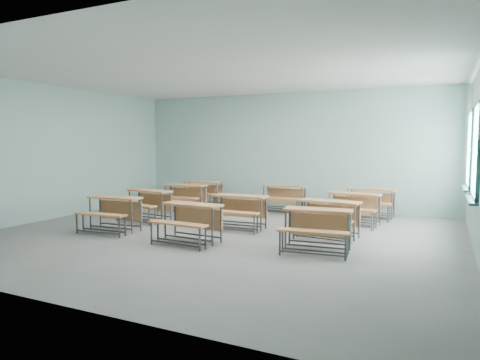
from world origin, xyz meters
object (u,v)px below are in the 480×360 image
Objects in this scene: desk_unit_r1c2 at (328,213)px; desk_unit_r2c2 at (353,204)px; desk_unit_r0c0 at (112,208)px; desk_unit_r1c0 at (147,200)px; desk_unit_r3c0 at (201,190)px; desk_unit_r0c1 at (189,217)px; desk_unit_r1c1 at (239,207)px; desk_unit_r2c0 at (183,194)px; desk_unit_r3c1 at (283,194)px; desk_unit_r0c2 at (317,223)px; desk_unit_r3c2 at (370,198)px.

desk_unit_r1c2 is 1.01× the size of desk_unit_r2c2.
desk_unit_r0c0 and desk_unit_r1c2 have the same top height.
desk_unit_r2c2 is at bearing 26.04° from desk_unit_r1c0.
desk_unit_r1c0 is 4.31m from desk_unit_r1c2.
desk_unit_r2c2 is 1.03× the size of desk_unit_r3c0.
desk_unit_r1c1 is at bearing 82.64° from desk_unit_r0c1.
desk_unit_r0c1 is 2.66m from desk_unit_r1c2.
desk_unit_r1c2 and desk_unit_r2c2 have the same top height.
desk_unit_r2c0 is at bearing 167.85° from desk_unit_r1c2.
desk_unit_r1c0 is 1.07× the size of desk_unit_r3c1.
desk_unit_r3c1 is (-2.01, 1.01, 0.00)m from desk_unit_r2c2.
desk_unit_r2c2 is 1.04× the size of desk_unit_r3c1.
desk_unit_r0c2 is 1.01× the size of desk_unit_r3c2.
desk_unit_r3c1 is (0.10, 2.48, 0.00)m from desk_unit_r1c1.
desk_unit_r0c0 and desk_unit_r2c0 have the same top height.
desk_unit_r1c1 is 2.57m from desk_unit_r2c2.
desk_unit_r3c2 is at bearing 36.74° from desk_unit_r1c0.
desk_unit_r3c0 and desk_unit_r3c2 have the same top height.
desk_unit_r1c1 is 0.97× the size of desk_unit_r1c2.
desk_unit_r0c1 is 0.96× the size of desk_unit_r1c0.
desk_unit_r3c2 is at bearing 44.99° from desk_unit_r1c1.
desk_unit_r2c0 and desk_unit_r3c1 have the same top height.
desk_unit_r1c1 is 0.98× the size of desk_unit_r2c2.
desk_unit_r2c2 is (4.35, 2.83, 0.00)m from desk_unit_r0c0.
desk_unit_r1c2 is 2.61m from desk_unit_r3c2.
desk_unit_r3c0 and desk_unit_r3c1 have the same top height.
desk_unit_r0c2 is 4.08m from desk_unit_r3c1.
desk_unit_r0c2 and desk_unit_r2c0 have the same top height.
desk_unit_r0c1 is 1.01× the size of desk_unit_r3c0.
desk_unit_r1c0 is at bearing -92.62° from desk_unit_r3c0.
desk_unit_r2c2 is at bearing 81.54° from desk_unit_r0c2.
desk_unit_r2c0 is 2.63m from desk_unit_r3c1.
desk_unit_r0c0 and desk_unit_r1c1 have the same top height.
desk_unit_r0c0 is at bearing -76.34° from desk_unit_r1c0.
desk_unit_r0c2 is 1.01× the size of desk_unit_r2c2.
desk_unit_r1c2 is 1.06× the size of desk_unit_r3c1.
desk_unit_r2c2 is at bearing -94.69° from desk_unit_r3c2.
desk_unit_r1c0 and desk_unit_r3c2 have the same top height.
desk_unit_r0c1 is at bearing -139.37° from desk_unit_r1c2.
desk_unit_r3c1 is 0.96× the size of desk_unit_r3c2.
desk_unit_r2c0 and desk_unit_r3c0 have the same top height.
desk_unit_r3c0 is 0.97× the size of desk_unit_r3c2.
desk_unit_r3c0 is (-4.36, 3.55, 0.00)m from desk_unit_r0c2.
desk_unit_r0c2 is 4.52m from desk_unit_r1c0.
desk_unit_r0c2 is 3.71m from desk_unit_r3c2.
desk_unit_r2c0 is at bearing -157.09° from desk_unit_r3c1.
desk_unit_r1c0 is at bearing -173.15° from desk_unit_r1c2.
desk_unit_r3c2 is (4.66, 0.15, 0.00)m from desk_unit_r3c0.
desk_unit_r2c2 is at bearing 54.13° from desk_unit_r0c1.
desk_unit_r0c0 and desk_unit_r1c0 have the same top height.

